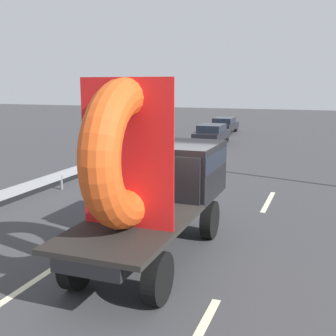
# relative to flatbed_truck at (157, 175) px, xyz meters

# --- Properties ---
(ground_plane) EXTENTS (120.00, 120.00, 0.00)m
(ground_plane) POSITION_rel_flatbed_truck_xyz_m (0.07, 0.54, -1.90)
(ground_plane) COLOR #38383A
(flatbed_truck) EXTENTS (2.02, 5.76, 4.04)m
(flatbed_truck) POSITION_rel_flatbed_truck_xyz_m (0.00, 0.00, 0.00)
(flatbed_truck) COLOR black
(flatbed_truck) RESTS_ON ground_plane
(distant_sedan) EXTENTS (1.68, 3.92, 1.28)m
(distant_sedan) POSITION_rel_flatbed_truck_xyz_m (-3.65, 18.86, -1.21)
(distant_sedan) COLOR black
(distant_sedan) RESTS_ON ground_plane
(guardrail) EXTENTS (0.10, 16.19, 0.71)m
(guardrail) POSITION_rel_flatbed_truck_xyz_m (-5.73, 2.53, -1.37)
(guardrail) COLOR gray
(guardrail) RESTS_ON ground_plane
(lane_dash_left_near) EXTENTS (0.16, 2.83, 0.01)m
(lane_dash_left_near) POSITION_rel_flatbed_truck_xyz_m (-1.82, -2.55, -1.90)
(lane_dash_left_near) COLOR beige
(lane_dash_left_near) RESTS_ON ground_plane
(lane_dash_left_far) EXTENTS (0.16, 2.52, 0.01)m
(lane_dash_left_far) POSITION_rel_flatbed_truck_xyz_m (-1.82, 5.61, -1.90)
(lane_dash_left_far) COLOR beige
(lane_dash_left_far) RESTS_ON ground_plane
(lane_dash_right_near) EXTENTS (0.16, 2.11, 0.01)m
(lane_dash_right_near) POSITION_rel_flatbed_truck_xyz_m (1.82, -2.68, -1.90)
(lane_dash_right_near) COLOR beige
(lane_dash_right_near) RESTS_ON ground_plane
(lane_dash_right_far) EXTENTS (0.16, 2.68, 0.01)m
(lane_dash_right_far) POSITION_rel_flatbed_truck_xyz_m (1.82, 5.53, -1.90)
(lane_dash_right_far) COLOR beige
(lane_dash_right_far) RESTS_ON ground_plane
(oncoming_car) EXTENTS (1.64, 3.83, 1.25)m
(oncoming_car) POSITION_rel_flatbed_truck_xyz_m (-4.31, 25.34, -1.23)
(oncoming_car) COLOR black
(oncoming_car) RESTS_ON ground_plane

